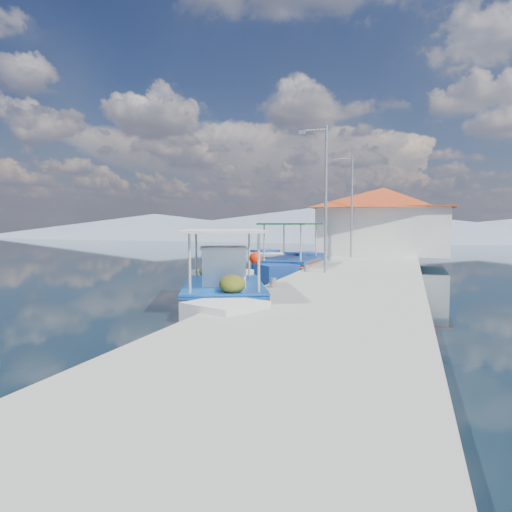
% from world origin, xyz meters
% --- Properties ---
extents(ground, '(160.00, 160.00, 0.00)m').
position_xyz_m(ground, '(0.00, 0.00, 0.00)').
color(ground, black).
rests_on(ground, ground).
extents(quay, '(5.00, 44.00, 0.50)m').
position_xyz_m(quay, '(5.90, 6.00, 0.25)').
color(quay, gray).
rests_on(quay, ground).
extents(bollards, '(0.20, 17.20, 0.30)m').
position_xyz_m(bollards, '(3.80, 5.25, 0.65)').
color(bollards, '#A5A8AD').
rests_on(bollards, quay).
extents(main_caique, '(4.27, 7.30, 2.61)m').
position_xyz_m(main_caique, '(2.70, -4.33, 0.50)').
color(main_caique, white).
rests_on(main_caique, ground).
extents(caique_green_canopy, '(2.35, 7.56, 2.83)m').
position_xyz_m(caique_green_canopy, '(2.37, 5.33, 0.42)').
color(caique_green_canopy, navy).
rests_on(caique_green_canopy, ground).
extents(caique_blue_hull, '(3.45, 6.19, 1.18)m').
position_xyz_m(caique_blue_hull, '(0.33, 8.04, 0.32)').
color(caique_blue_hull, navy).
rests_on(caique_blue_hull, ground).
extents(harbor_building, '(10.49, 10.49, 4.40)m').
position_xyz_m(harbor_building, '(6.20, 15.00, 2.78)').
color(harbor_building, white).
rests_on(harbor_building, quay).
extents(lamp_post_near, '(1.21, 0.14, 6.00)m').
position_xyz_m(lamp_post_near, '(4.51, 2.00, 3.85)').
color(lamp_post_near, '#A5A8AD').
rests_on(lamp_post_near, quay).
extents(lamp_post_far, '(1.21, 0.14, 6.00)m').
position_xyz_m(lamp_post_far, '(4.51, 11.00, 3.85)').
color(lamp_post_far, '#A5A8AD').
rests_on(lamp_post_far, quay).
extents(mountain_ridge, '(171.40, 96.00, 5.50)m').
position_xyz_m(mountain_ridge, '(6.54, 56.00, 2.04)').
color(mountain_ridge, slate).
rests_on(mountain_ridge, ground).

